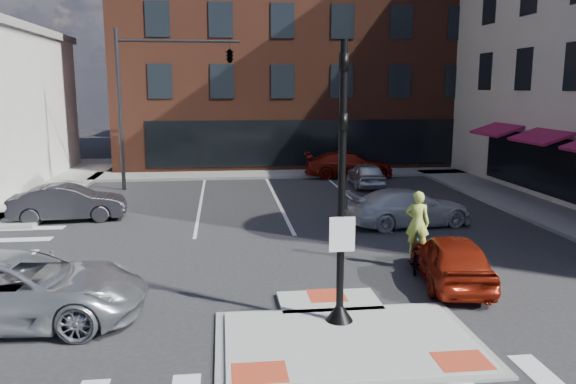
{
  "coord_description": "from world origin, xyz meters",
  "views": [
    {
      "loc": [
        -2.48,
        -10.98,
        5.16
      ],
      "look_at": [
        -0.5,
        5.78,
        2.0
      ],
      "focal_mm": 35.0,
      "sensor_mm": 36.0,
      "label": 1
    }
  ],
  "objects": [
    {
      "name": "ground",
      "position": [
        0.0,
        0.0,
        0.0
      ],
      "size": [
        120.0,
        120.0,
        0.0
      ],
      "primitive_type": "plane",
      "color": "#28282B",
      "rests_on": "ground"
    },
    {
      "name": "refuge_island",
      "position": [
        0.0,
        -0.26,
        0.05
      ],
      "size": [
        5.4,
        4.65,
        0.13
      ],
      "color": "gray",
      "rests_on": "ground"
    },
    {
      "name": "sidewalk_e",
      "position": [
        10.8,
        10.0,
        0.07
      ],
      "size": [
        3.0,
        24.0,
        0.15
      ],
      "primitive_type": "cube",
      "color": "gray",
      "rests_on": "ground"
    },
    {
      "name": "sidewalk_n",
      "position": [
        3.0,
        22.0,
        0.07
      ],
      "size": [
        26.0,
        3.0,
        0.15
      ],
      "primitive_type": "cube",
      "color": "gray",
      "rests_on": "ground"
    },
    {
      "name": "building_n",
      "position": [
        3.0,
        31.99,
        7.8
      ],
      "size": [
        24.4,
        18.4,
        15.5
      ],
      "color": "#57291B",
      "rests_on": "ground"
    },
    {
      "name": "building_far_left",
      "position": [
        -4.0,
        52.0,
        5.0
      ],
      "size": [
        10.0,
        12.0,
        10.0
      ],
      "primitive_type": "cube",
      "color": "slate",
      "rests_on": "ground"
    },
    {
      "name": "building_far_right",
      "position": [
        9.0,
        54.0,
        6.0
      ],
      "size": [
        12.0,
        12.0,
        12.0
      ],
      "primitive_type": "cube",
      "color": "brown",
      "rests_on": "ground"
    },
    {
      "name": "signal_pole",
      "position": [
        0.0,
        0.4,
        2.36
      ],
      "size": [
        0.6,
        0.6,
        5.98
      ],
      "color": "black",
      "rests_on": "refuge_island"
    },
    {
      "name": "mast_arm_signal",
      "position": [
        -3.47,
        18.0,
        6.21
      ],
      "size": [
        6.1,
        2.24,
        8.0
      ],
      "color": "black",
      "rests_on": "ground"
    },
    {
      "name": "silver_suv",
      "position": [
        -7.04,
        1.4,
        0.78
      ],
      "size": [
        5.74,
        2.86,
        1.56
      ],
      "primitive_type": "imported",
      "rotation": [
        0.0,
        0.0,
        1.52
      ],
      "color": "#B3B7BA",
      "rests_on": "ground"
    },
    {
      "name": "red_sedan",
      "position": [
        3.5,
        2.7,
        0.68
      ],
      "size": [
        2.21,
        4.19,
        1.36
      ],
      "primitive_type": "imported",
      "rotation": [
        0.0,
        0.0,
        2.98
      ],
      "color": "maroon",
      "rests_on": "ground"
    },
    {
      "name": "white_pickup",
      "position": [
        4.48,
        9.03,
        0.69
      ],
      "size": [
        4.99,
        2.61,
        1.38
      ],
      "primitive_type": "imported",
      "rotation": [
        0.0,
        0.0,
        1.72
      ],
      "color": "silver",
      "rests_on": "ground"
    },
    {
      "name": "bg_car_dark",
      "position": [
        -8.5,
        11.37,
        0.71
      ],
      "size": [
        4.44,
        1.92,
        1.42
      ],
      "primitive_type": "imported",
      "rotation": [
        0.0,
        0.0,
        1.67
      ],
      "color": "#28272C",
      "rests_on": "ground"
    },
    {
      "name": "bg_car_silver",
      "position": [
        5.0,
        17.44,
        0.65
      ],
      "size": [
        1.7,
        3.9,
        1.31
      ],
      "primitive_type": "imported",
      "rotation": [
        0.0,
        0.0,
        3.1
      ],
      "color": "silver",
      "rests_on": "ground"
    },
    {
      "name": "bg_car_red",
      "position": [
        4.79,
        20.62,
        0.74
      ],
      "size": [
        5.18,
        2.34,
        1.47
      ],
      "primitive_type": "imported",
      "rotation": [
        0.0,
        0.0,
        1.52
      ],
      "color": "maroon",
      "rests_on": "ground"
    },
    {
      "name": "cyclist",
      "position": [
        3.0,
        4.01,
        0.77
      ],
      "size": [
        1.28,
        1.93,
        2.28
      ],
      "rotation": [
        0.0,
        0.0,
        2.75
      ],
      "color": "#3F3F44",
      "rests_on": "ground"
    }
  ]
}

